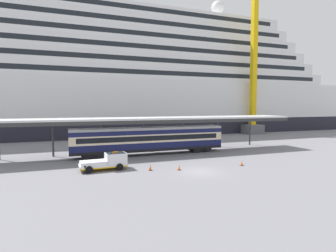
# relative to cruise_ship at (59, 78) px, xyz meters

# --- Properties ---
(ground_plane) EXTENTS (400.00, 400.00, 0.00)m
(ground_plane) POSITION_rel_cruise_ship_xyz_m (15.77, -46.62, -14.19)
(ground_plane) COLOR slate
(cruise_ship) EXTENTS (160.60, 25.34, 40.35)m
(cruise_ship) POSITION_rel_cruise_ship_xyz_m (0.00, 0.00, 0.00)
(cruise_ship) COLOR black
(cruise_ship) RESTS_ON ground
(platform_canopy) EXTENTS (47.34, 6.07, 5.52)m
(platform_canopy) POSITION_rel_cruise_ship_xyz_m (13.54, -33.95, -8.91)
(platform_canopy) COLOR silver
(platform_canopy) RESTS_ON ground
(train_carriage) EXTENTS (22.84, 2.81, 4.11)m
(train_carriage) POSITION_rel_cruise_ship_xyz_m (13.54, -34.38, -11.88)
(train_carriage) COLOR black
(train_carriage) RESTS_ON ground
(service_truck) EXTENTS (5.31, 2.50, 2.02)m
(service_truck) POSITION_rel_cruise_ship_xyz_m (6.31, -41.99, -13.20)
(service_truck) COLOR white
(service_truck) RESTS_ON ground
(traffic_cone_near) EXTENTS (0.36, 0.36, 0.76)m
(traffic_cone_near) POSITION_rel_cruise_ship_xyz_m (10.78, -44.05, -13.81)
(traffic_cone_near) COLOR black
(traffic_cone_near) RESTS_ON ground
(traffic_cone_mid) EXTENTS (0.36, 0.36, 0.62)m
(traffic_cone_mid) POSITION_rel_cruise_ship_xyz_m (13.90, -45.03, -13.88)
(traffic_cone_mid) COLOR black
(traffic_cone_mid) RESTS_ON ground
(traffic_cone_far) EXTENTS (0.36, 0.36, 0.63)m
(traffic_cone_far) POSITION_rel_cruise_ship_xyz_m (21.97, -45.53, -13.88)
(traffic_cone_far) COLOR black
(traffic_cone_far) RESTS_ON ground
(dockside_crane) EXTENTS (14.86, 4.40, 65.84)m
(dockside_crane) POSITION_rel_cruise_ship_xyz_m (47.77, -14.58, 7.00)
(dockside_crane) COLOR #595960
(dockside_crane) RESTS_ON ground
(quay_bollard) EXTENTS (0.48, 0.48, 0.96)m
(quay_bollard) POSITION_rel_cruise_ship_xyz_m (3.76, -42.93, -13.67)
(quay_bollard) COLOR black
(quay_bollard) RESTS_ON ground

